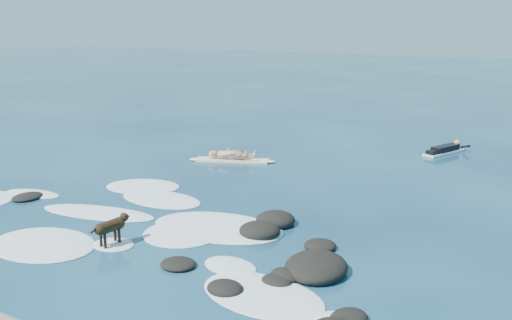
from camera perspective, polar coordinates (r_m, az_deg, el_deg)
The scene contains 6 objects.
ground at distance 16.50m, azimuth -8.01°, elevation -5.82°, with size 160.00×160.00×0.00m, color #0A2642.
reef_rocks at distance 13.73m, azimuth -5.95°, elevation -9.46°, with size 12.95×7.15×0.53m.
breaking_foam at distance 16.18m, azimuth -11.60°, elevation -6.34°, with size 14.52×7.66×0.12m.
standing_surfer_rig at distance 22.60m, azimuth -2.42°, elevation 1.76°, with size 3.38×1.53×1.98m.
paddling_surfer_rig at distance 25.46m, azimuth 18.44°, elevation 1.00°, with size 1.72×2.59×0.47m.
dog at distance 14.72m, azimuth -14.25°, elevation -6.42°, with size 0.47×1.24×0.79m.
Camera 1 is at (8.88, -12.76, 5.53)m, focal length 40.00 mm.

